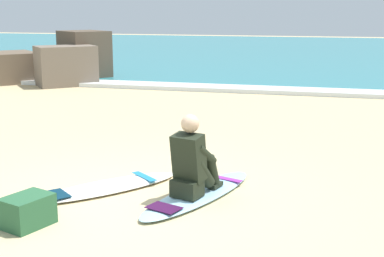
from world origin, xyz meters
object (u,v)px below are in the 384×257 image
object	(u,v)px
surfer_seated	(192,164)
surfboard_main	(199,194)
surfboard_spare_near	(105,187)
beach_bag	(27,211)

from	to	relation	value
surfer_seated	surfboard_main	bearing A→B (deg)	66.41
surfer_seated	surfboard_spare_near	bearing A→B (deg)	177.40
surfboard_spare_near	beach_bag	xyz separation A→B (m)	(-0.30, -1.25, 0.12)
surfboard_main	surfer_seated	bearing A→B (deg)	-113.59
beach_bag	surfboard_main	bearing A→B (deg)	41.59
surfboard_main	beach_bag	xyz separation A→B (m)	(-1.47, -1.31, 0.12)
surfboard_main	surfer_seated	distance (m)	0.42
surfboard_main	surfer_seated	world-z (taller)	surfer_seated
surfboard_spare_near	surfboard_main	bearing A→B (deg)	2.80
beach_bag	surfer_seated	bearing A→B (deg)	40.06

